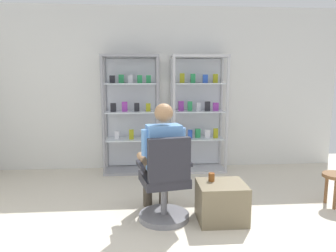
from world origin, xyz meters
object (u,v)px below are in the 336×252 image
at_px(tea_glass, 212,177).
at_px(display_cabinet_right, 198,113).
at_px(storage_crate, 221,202).
at_px(office_chair, 165,187).
at_px(display_cabinet_left, 131,113).
at_px(wooden_stool, 336,180).
at_px(seated_shopkeeper, 161,154).

bearing_deg(tea_glass, display_cabinet_right, 85.13).
bearing_deg(storage_crate, tea_glass, 139.88).
height_order(office_chair, tea_glass, office_chair).
bearing_deg(tea_glass, display_cabinet_left, 116.89).
relative_size(display_cabinet_left, tea_glass, 20.89).
xyz_separation_m(display_cabinet_right, tea_glass, (-0.16, -1.86, -0.49)).
xyz_separation_m(office_chair, wooden_stool, (2.09, 0.25, -0.07)).
bearing_deg(office_chair, tea_glass, 5.96).
bearing_deg(seated_shopkeeper, display_cabinet_left, 102.65).
bearing_deg(tea_glass, seated_shopkeeper, 169.03).
relative_size(display_cabinet_right, office_chair, 1.98).
bearing_deg(wooden_stool, office_chair, -173.22).
distance_m(display_cabinet_left, wooden_stool, 3.08).
bearing_deg(wooden_stool, tea_glass, -172.96).
relative_size(display_cabinet_right, seated_shopkeeper, 1.47).
height_order(office_chair, storage_crate, office_chair).
bearing_deg(display_cabinet_left, seated_shopkeeper, -77.35).
height_order(office_chair, wooden_stool, office_chair).
relative_size(display_cabinet_left, wooden_stool, 4.68).
distance_m(seated_shopkeeper, storage_crate, 0.84).
distance_m(display_cabinet_right, wooden_stool, 2.27).
bearing_deg(display_cabinet_right, seated_shopkeeper, -112.00).
xyz_separation_m(display_cabinet_left, storage_crate, (1.04, -1.94, -0.75)).
distance_m(display_cabinet_right, storage_crate, 2.08).
bearing_deg(display_cabinet_right, wooden_stool, -49.58).
bearing_deg(storage_crate, display_cabinet_left, 118.18).
height_order(display_cabinet_left, display_cabinet_right, same).
relative_size(office_chair, storage_crate, 1.87).
distance_m(office_chair, tea_glass, 0.53).
bearing_deg(wooden_stool, seated_shopkeeper, -177.62).
relative_size(storage_crate, wooden_stool, 1.27).
relative_size(seated_shopkeeper, tea_glass, 14.19).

